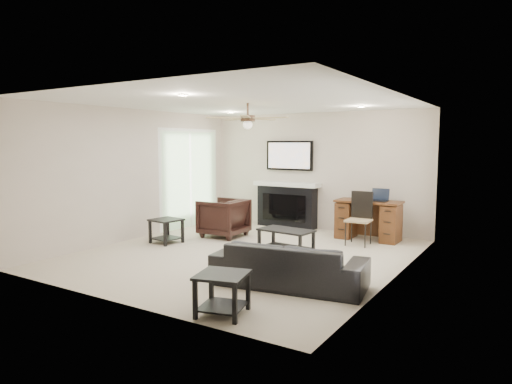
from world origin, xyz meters
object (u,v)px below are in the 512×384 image
coffee_table (286,241)px  fireplace_unit (287,184)px  sofa (289,264)px  desk (368,220)px  armchair (224,218)px

coffee_table → fireplace_unit: size_ratio=0.47×
sofa → desk: size_ratio=1.61×
armchair → coffee_table: bearing=70.2°
sofa → fireplace_unit: fireplace_unit is taller
sofa → armchair: bearing=-48.5°
armchair → desk: 2.82m
sofa → coffee_table: size_ratio=2.18×
armchair → coffee_table: size_ratio=0.92×
sofa → armchair: (-2.60, 2.15, 0.09)m
sofa → coffee_table: (-0.90, 1.60, -0.09)m
armchair → fireplace_unit: bearing=158.3°
fireplace_unit → desk: bearing=-10.4°
fireplace_unit → desk: (1.97, -0.36, -0.57)m
sofa → fireplace_unit: bearing=-70.4°
coffee_table → desk: 1.96m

